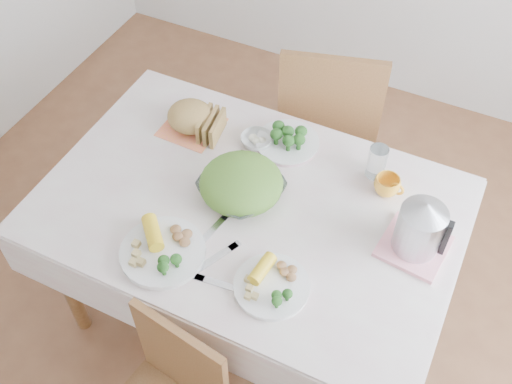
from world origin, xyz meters
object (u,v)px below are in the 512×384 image
at_px(dinner_plate_left, 163,252).
at_px(dining_table, 250,264).
at_px(chair_far, 328,125).
at_px(electric_kettle, 420,226).
at_px(salad_bowl, 241,189).
at_px(dinner_plate_right, 272,286).
at_px(yellow_mug, 387,185).

bearing_deg(dinner_plate_left, dining_table, 63.12).
bearing_deg(chair_far, electric_kettle, 111.98).
bearing_deg(salad_bowl, electric_kettle, 4.02).
xyz_separation_m(salad_bowl, dinner_plate_left, (-0.12, -0.35, -0.02)).
relative_size(dining_table, dinner_plate_right, 5.60).
height_order(dining_table, yellow_mug, yellow_mug).
relative_size(salad_bowl, yellow_mug, 2.99).
relative_size(yellow_mug, electric_kettle, 0.44).
distance_m(chair_far, salad_bowl, 0.86).
relative_size(chair_far, dinner_plate_right, 4.05).
distance_m(dinner_plate_right, electric_kettle, 0.52).
bearing_deg(chair_far, dining_table, 73.46).
height_order(dining_table, electric_kettle, electric_kettle).
distance_m(dinner_plate_left, electric_kettle, 0.86).
relative_size(chair_far, yellow_mug, 10.60).
bearing_deg(dining_table, yellow_mug, 32.39).
relative_size(dining_table, yellow_mug, 14.67).
relative_size(dinner_plate_left, dinner_plate_right, 1.17).
distance_m(dining_table, chair_far, 0.83).
bearing_deg(yellow_mug, dining_table, -147.61).
xyz_separation_m(dinner_plate_right, electric_kettle, (0.37, 0.35, 0.11)).
bearing_deg(dinner_plate_left, salad_bowl, 71.09).
xyz_separation_m(dining_table, electric_kettle, (0.59, 0.07, 0.51)).
relative_size(chair_far, electric_kettle, 4.64).
xyz_separation_m(dining_table, chair_far, (0.02, 0.82, 0.09)).
height_order(dinner_plate_right, yellow_mug, yellow_mug).
xyz_separation_m(chair_far, dinner_plate_right, (0.21, -1.10, 0.31)).
distance_m(chair_far, yellow_mug, 0.77).
relative_size(dinner_plate_left, electric_kettle, 1.34).
xyz_separation_m(chair_far, yellow_mug, (0.41, -0.55, 0.33)).
height_order(dinner_plate_left, dinner_plate_right, dinner_plate_left).
bearing_deg(dinner_plate_left, electric_kettle, 27.66).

